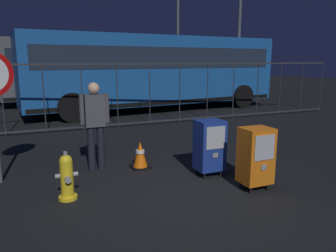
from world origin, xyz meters
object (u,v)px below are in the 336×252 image
object	(u,v)px
newspaper_box_primary	(256,155)
pedestrian	(95,121)
bus_near	(155,69)
street_light_near_left	(178,16)
bus_far	(109,67)
newspaper_box_secondary	(210,145)
traffic_cone	(140,155)
fire_hydrant	(67,177)

from	to	relation	value
newspaper_box_primary	pedestrian	xyz separation A→B (m)	(-2.17, 1.97, 0.38)
bus_near	street_light_near_left	distance (m)	4.40
bus_near	bus_far	bearing A→B (deg)	97.89
newspaper_box_secondary	bus_near	xyz separation A→B (m)	(1.94, 7.92, 1.14)
newspaper_box_secondary	newspaper_box_primary	bearing A→B (deg)	-67.68
pedestrian	bus_far	distance (m)	11.31
newspaper_box_primary	street_light_near_left	world-z (taller)	street_light_near_left
traffic_cone	street_light_near_left	world-z (taller)	street_light_near_left
newspaper_box_primary	fire_hydrant	bearing A→B (deg)	164.67
bus_near	bus_far	size ratio (longest dim) A/B	0.99
pedestrian	traffic_cone	world-z (taller)	pedestrian
fire_hydrant	bus_far	bearing A→B (deg)	73.90
bus_near	newspaper_box_primary	bearing A→B (deg)	-105.25
bus_near	pedestrian	bearing A→B (deg)	-123.92
bus_near	fire_hydrant	bearing A→B (deg)	-123.98
street_light_near_left	traffic_cone	bearing A→B (deg)	-118.34
newspaper_box_secondary	street_light_near_left	size ratio (longest dim) A/B	0.14
pedestrian	newspaper_box_primary	bearing A→B (deg)	-42.23
fire_hydrant	street_light_near_left	world-z (taller)	street_light_near_left
fire_hydrant	bus_near	size ratio (longest dim) A/B	0.07
pedestrian	street_light_near_left	world-z (taller)	street_light_near_left
fire_hydrant	newspaper_box_primary	bearing A→B (deg)	-15.33
traffic_cone	street_light_near_left	distance (m)	11.81
fire_hydrant	traffic_cone	world-z (taller)	fire_hydrant
traffic_cone	bus_far	world-z (taller)	bus_far
pedestrian	bus_near	size ratio (longest dim) A/B	0.16
traffic_cone	bus_near	distance (m)	7.77
fire_hydrant	bus_far	distance (m)	12.68
traffic_cone	bus_far	bearing A→B (deg)	79.70
newspaper_box_primary	pedestrian	bearing A→B (deg)	137.77
fire_hydrant	street_light_near_left	xyz separation A→B (m)	(6.75, 10.75, 3.90)
fire_hydrant	bus_near	bearing A→B (deg)	60.99
fire_hydrant	traffic_cone	xyz separation A→B (m)	(1.47, 0.97, -0.09)
bus_near	street_light_near_left	xyz separation A→B (m)	(2.31, 2.75, 2.54)
newspaper_box_secondary	bus_far	size ratio (longest dim) A/B	0.09
pedestrian	street_light_near_left	xyz separation A→B (m)	(6.08, 9.56, 3.30)
newspaper_box_primary	traffic_cone	size ratio (longest dim) A/B	1.92
bus_far	street_light_near_left	bearing A→B (deg)	-30.79
newspaper_box_secondary	traffic_cone	bearing A→B (deg)	138.71
fire_hydrant	newspaper_box_secondary	world-z (taller)	newspaper_box_secondary
bus_far	street_light_near_left	distance (m)	4.34
pedestrian	traffic_cone	bearing A→B (deg)	-15.37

